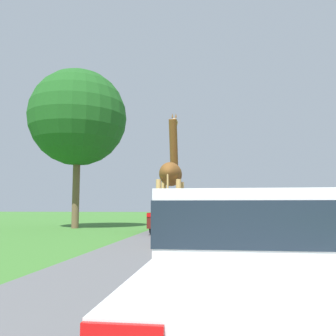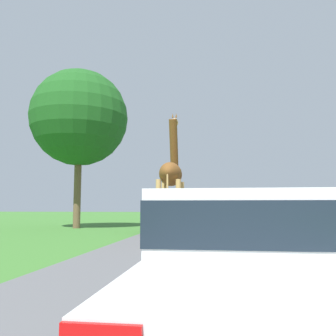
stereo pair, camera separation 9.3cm
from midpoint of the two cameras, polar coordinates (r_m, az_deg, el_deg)
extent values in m
cube|color=#5B5B5E|center=(29.37, 8.83, -8.54)|extent=(7.98, 120.00, 0.00)
cylinder|color=tan|center=(12.39, -0.44, -7.12)|extent=(0.16, 0.16, 2.09)
cylinder|color=#2D2319|center=(12.44, -0.45, -11.72)|extent=(0.21, 0.21, 0.10)
cylinder|color=tan|center=(12.32, 2.46, -7.12)|extent=(0.16, 0.16, 2.09)
cylinder|color=#2D2319|center=(12.38, 2.48, -11.74)|extent=(0.21, 0.21, 0.10)
cylinder|color=tan|center=(11.08, -1.31, -7.23)|extent=(0.16, 0.16, 2.09)
cylinder|color=#2D2319|center=(11.15, -1.33, -12.36)|extent=(0.21, 0.21, 0.10)
cylinder|color=tan|center=(11.01, 1.93, -7.23)|extent=(0.16, 0.16, 2.09)
cylinder|color=#2D2319|center=(11.08, 1.95, -12.40)|extent=(0.21, 0.21, 0.10)
ellipsoid|color=brown|center=(11.74, 0.66, -1.02)|extent=(0.76, 1.89, 0.78)
cylinder|color=brown|center=(12.88, 1.14, 3.59)|extent=(0.30, 0.87, 1.92)
ellipsoid|color=tan|center=(13.47, 1.31, 7.32)|extent=(0.25, 0.56, 0.30)
cylinder|color=tan|center=(10.82, 0.16, -3.63)|extent=(0.06, 0.06, 1.15)
cone|color=brown|center=(13.37, 0.95, 8.44)|extent=(0.07, 0.07, 0.16)
cone|color=brown|center=(13.36, 1.52, 8.45)|extent=(0.07, 0.07, 0.16)
cube|color=silver|center=(3.45, 13.87, -17.79)|extent=(1.81, 3.93, 0.54)
cube|color=silver|center=(3.38, 13.63, -8.63)|extent=(1.63, 1.77, 0.56)
cube|color=#19232D|center=(3.38, 13.61, -8.16)|extent=(1.65, 1.79, 0.34)
cylinder|color=black|center=(4.65, 2.94, -17.65)|extent=(0.36, 0.65, 0.65)
cylinder|color=black|center=(4.75, 21.45, -16.99)|extent=(0.36, 0.65, 0.65)
cube|color=black|center=(19.66, 16.94, -7.85)|extent=(1.95, 3.93, 0.67)
cube|color=black|center=(19.65, 16.89, -6.06)|extent=(1.76, 1.77, 0.56)
cube|color=#19232D|center=(19.65, 16.89, -5.98)|extent=(1.78, 1.79, 0.33)
cube|color=red|center=(17.59, 15.36, -7.34)|extent=(0.35, 0.03, 0.16)
cube|color=red|center=(17.87, 20.50, -7.15)|extent=(0.35, 0.03, 0.16)
cylinder|color=black|center=(20.73, 14.29, -8.64)|extent=(0.39, 0.58, 0.58)
cylinder|color=black|center=(20.97, 18.58, -8.48)|extent=(0.39, 0.58, 0.58)
cylinder|color=black|center=(18.40, 15.13, -8.95)|extent=(0.39, 0.58, 0.58)
cylinder|color=black|center=(18.66, 19.95, -8.75)|extent=(0.39, 0.58, 0.58)
cube|color=maroon|center=(11.55, 21.17, -9.25)|extent=(1.71, 4.73, 0.58)
cube|color=maroon|center=(11.53, 21.06, -6.37)|extent=(1.54, 2.13, 0.58)
cube|color=#19232D|center=(11.53, 21.05, -6.23)|extent=(1.56, 2.15, 0.35)
cube|color=red|center=(9.07, 20.26, -8.92)|extent=(0.31, 0.03, 0.14)
cylinder|color=black|center=(12.83, 16.70, -10.16)|extent=(0.34, 0.60, 0.60)
cylinder|color=black|center=(13.11, 22.72, -9.86)|extent=(0.34, 0.60, 0.60)
cylinder|color=black|center=(10.04, 19.26, -11.26)|extent=(0.34, 0.60, 0.60)
cube|color=#561914|center=(17.63, 1.11, -8.18)|extent=(1.79, 4.47, 0.68)
cube|color=#561914|center=(17.62, 1.10, -6.37)|extent=(1.61, 2.01, 0.44)
cube|color=#19232D|center=(17.62, 1.10, -6.30)|extent=(1.63, 2.03, 0.26)
cube|color=red|center=(15.51, -2.57, -7.56)|extent=(0.32, 0.03, 0.16)
cube|color=red|center=(15.32, 2.88, -7.57)|extent=(0.32, 0.03, 0.16)
cylinder|color=black|center=(19.06, -0.58, -8.90)|extent=(0.36, 0.69, 0.69)
cylinder|color=black|center=(18.91, 3.76, -8.91)|extent=(0.36, 0.69, 0.69)
cylinder|color=black|center=(16.42, -1.95, -9.33)|extent=(0.36, 0.69, 0.69)
cylinder|color=black|center=(16.24, 3.10, -9.36)|extent=(0.36, 0.69, 0.69)
cylinder|color=brown|center=(21.39, -14.17, -1.78)|extent=(0.41, 0.41, 5.64)
sphere|color=#1E561E|center=(21.97, -13.91, 7.84)|extent=(5.72, 5.72, 5.72)
camera|label=1|loc=(0.05, -89.77, -0.02)|focal=38.00mm
camera|label=2|loc=(0.05, 90.23, 0.02)|focal=38.00mm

